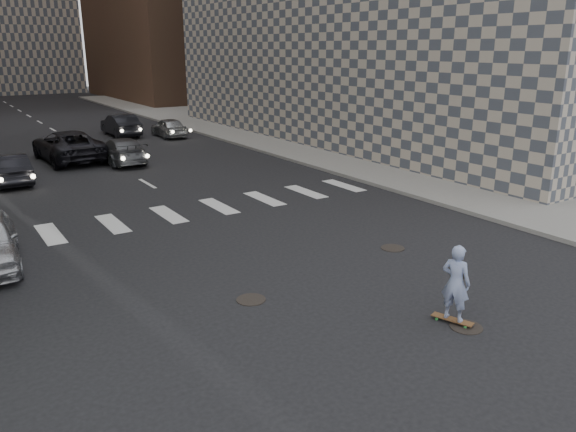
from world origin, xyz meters
name	(u,v)px	position (x,y,z in m)	size (l,w,h in m)	color
ground	(349,298)	(0.00, 0.00, 0.00)	(160.00, 160.00, 0.00)	black
sidewalk_right	(329,137)	(14.50, 20.00, 0.07)	(13.00, 80.00, 0.15)	gray
manhole_a	(466,327)	(1.20, -2.50, 0.01)	(0.70, 0.70, 0.02)	black
manhole_b	(251,300)	(-2.00, 1.20, 0.01)	(0.70, 0.70, 0.02)	black
manhole_c	(393,248)	(3.30, 2.00, 0.01)	(0.70, 0.70, 0.02)	black
skateboarder	(456,283)	(1.11, -2.20, 0.94)	(0.59, 0.93, 1.80)	brown
traffic_car_a	(9,169)	(-5.00, 17.35, 0.65)	(1.37, 3.93, 1.29)	black
traffic_car_b	(121,150)	(0.50, 19.16, 0.65)	(1.81, 4.46, 1.29)	#525459
traffic_car_c	(68,146)	(-1.67, 21.22, 0.80)	(2.65, 5.74, 1.60)	black
traffic_car_d	(169,127)	(5.80, 26.11, 0.64)	(1.50, 3.73, 1.27)	#AAAEB2
traffic_car_e	(121,125)	(3.26, 28.27, 0.73)	(1.54, 4.41, 1.45)	black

